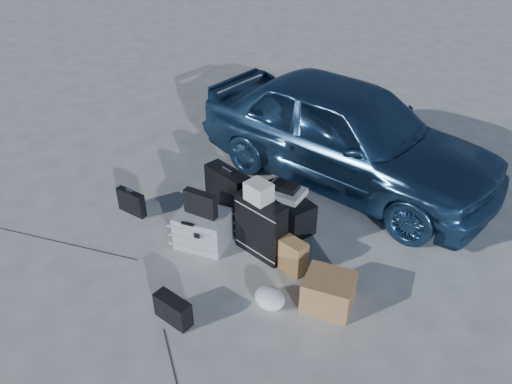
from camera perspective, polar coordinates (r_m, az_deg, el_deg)
ground at (r=5.26m, az=-6.67°, el=-9.19°), size 60.00×60.00×0.00m
car at (r=6.49m, az=10.23°, el=6.68°), size 4.07×1.88×1.35m
pelican_case at (r=5.51m, az=-6.06°, el=-4.15°), size 0.64×0.57×0.39m
laptop_bag at (r=5.31m, az=-6.36°, el=-1.32°), size 0.38×0.14×0.28m
briefcase at (r=6.15m, az=-14.05°, el=-1.14°), size 0.39×0.10×0.30m
suitcase_left at (r=5.66m, az=-3.22°, el=-0.72°), size 0.59×0.31×0.73m
suitcase_right at (r=5.26m, az=0.55°, el=-4.01°), size 0.60×0.28×0.69m
white_carton at (r=5.00m, az=0.31°, el=0.02°), size 0.28×0.24×0.20m
duffel_bag at (r=5.79m, az=3.32°, el=-1.95°), size 0.83×0.56×0.38m
flat_box_white at (r=5.67m, az=3.30°, el=-0.03°), size 0.46×0.36×0.08m
flat_box_black at (r=5.64m, az=3.42°, el=0.63°), size 0.31×0.23×0.06m
kraft_bag at (r=5.15m, az=4.25°, el=-7.31°), size 0.30×0.20×0.37m
cardboard_box at (r=4.83m, az=8.28°, el=-11.23°), size 0.54×0.50×0.34m
plastic_bag at (r=4.85m, az=1.59°, el=-12.02°), size 0.38×0.34×0.17m
messenger_bag at (r=4.74m, az=-9.45°, el=-13.12°), size 0.38×0.16×0.26m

